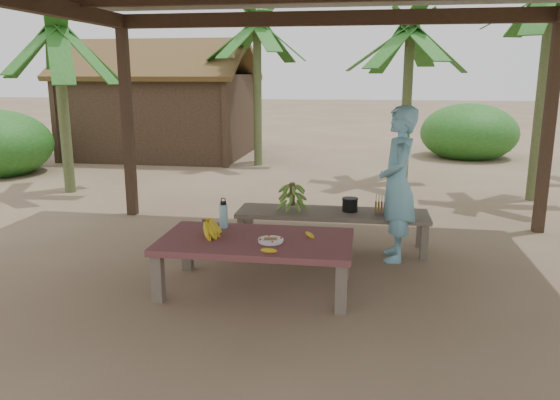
% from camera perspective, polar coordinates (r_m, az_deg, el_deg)
% --- Properties ---
extents(ground, '(80.00, 80.00, 0.00)m').
position_cam_1_polar(ground, '(5.42, 2.47, -8.69)').
color(ground, brown).
rests_on(ground, ground).
extents(work_table, '(1.81, 1.02, 0.50)m').
position_cam_1_polar(work_table, '(5.15, -2.50, -4.74)').
color(work_table, brown).
rests_on(work_table, ground).
extents(bench, '(2.21, 0.63, 0.45)m').
position_cam_1_polar(bench, '(6.36, 5.47, -1.70)').
color(bench, brown).
rests_on(bench, ground).
extents(ripe_banana_bunch, '(0.37, 0.35, 0.19)m').
position_cam_1_polar(ripe_banana_bunch, '(5.20, -7.95, -2.85)').
color(ripe_banana_bunch, yellow).
rests_on(ripe_banana_bunch, work_table).
extents(plate, '(0.24, 0.24, 0.04)m').
position_cam_1_polar(plate, '(5.01, -0.99, -4.25)').
color(plate, white).
rests_on(plate, work_table).
extents(loose_banana_front, '(0.15, 0.09, 0.04)m').
position_cam_1_polar(loose_banana_front, '(4.72, -1.18, -5.31)').
color(loose_banana_front, yellow).
rests_on(loose_banana_front, work_table).
extents(loose_banana_side, '(0.13, 0.14, 0.04)m').
position_cam_1_polar(loose_banana_side, '(5.17, 3.14, -3.67)').
color(loose_banana_side, yellow).
rests_on(loose_banana_side, work_table).
extents(water_flask, '(0.08, 0.08, 0.31)m').
position_cam_1_polar(water_flask, '(5.48, -5.92, -1.57)').
color(water_flask, '#3BAFB8').
rests_on(water_flask, work_table).
extents(green_banana_stalk, '(0.30, 0.30, 0.34)m').
position_cam_1_polar(green_banana_stalk, '(6.35, 1.28, 0.43)').
color(green_banana_stalk, '#598C2D').
rests_on(green_banana_stalk, bench).
extents(cooking_pot, '(0.18, 0.18, 0.15)m').
position_cam_1_polar(cooking_pot, '(6.37, 7.32, -0.52)').
color(cooking_pot, black).
rests_on(cooking_pot, bench).
extents(skewer_rack, '(0.18, 0.08, 0.24)m').
position_cam_1_polar(skewer_rack, '(6.27, 10.58, -0.43)').
color(skewer_rack, '#A57F47').
rests_on(skewer_rack, bench).
extents(woman, '(0.43, 0.63, 1.69)m').
position_cam_1_polar(woman, '(6.03, 12.18, 1.62)').
color(woman, '#70B8D3').
rests_on(woman, ground).
extents(hut, '(4.40, 3.43, 2.85)m').
position_cam_1_polar(hut, '(13.99, -12.18, 9.03)').
color(hut, black).
rests_on(hut, ground).
extents(banana_plant_ne, '(1.80, 1.80, 3.49)m').
position_cam_1_polar(banana_plant_ne, '(9.66, 26.49, 17.60)').
color(banana_plant_ne, '#596638').
rests_on(banana_plant_ne, ground).
extents(banana_plant_n, '(1.80, 1.80, 3.06)m').
position_cam_1_polar(banana_plant_n, '(10.55, 13.42, 15.78)').
color(banana_plant_n, '#596638').
rests_on(banana_plant_n, ground).
extents(banana_plant_nw, '(1.80, 1.80, 3.31)m').
position_cam_1_polar(banana_plant_nw, '(12.25, -2.42, 16.82)').
color(banana_plant_nw, '#596638').
rests_on(banana_plant_nw, ground).
extents(banana_plant_w, '(1.80, 1.80, 2.96)m').
position_cam_1_polar(banana_plant_w, '(10.01, -22.22, 14.80)').
color(banana_plant_w, '#596638').
rests_on(banana_plant_w, ground).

